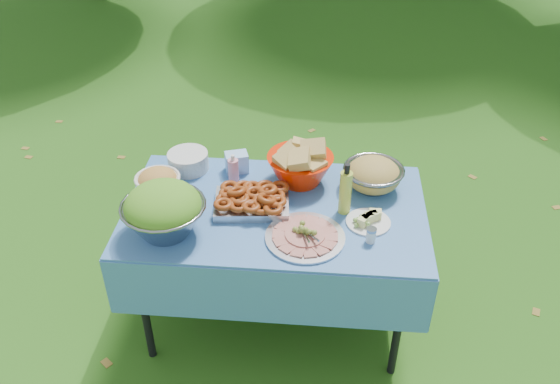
# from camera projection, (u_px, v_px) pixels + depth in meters

# --- Properties ---
(ground) EXTENTS (80.00, 80.00, 0.00)m
(ground) POSITION_uv_depth(u_px,v_px,m) (276.00, 316.00, 3.33)
(ground) COLOR #15370A
(ground) RESTS_ON ground
(picnic_table) EXTENTS (1.46, 0.86, 0.76)m
(picnic_table) POSITION_uv_depth(u_px,v_px,m) (275.00, 266.00, 3.11)
(picnic_table) COLOR #73A0DE
(picnic_table) RESTS_ON ground
(salad_bowl) EXTENTS (0.43, 0.43, 0.25)m
(salad_bowl) POSITION_uv_depth(u_px,v_px,m) (163.00, 210.00, 2.66)
(salad_bowl) COLOR gray
(salad_bowl) RESTS_ON picnic_table
(pasta_bowl_white) EXTENTS (0.22, 0.22, 0.12)m
(pasta_bowl_white) POSITION_uv_depth(u_px,v_px,m) (158.00, 181.00, 2.97)
(pasta_bowl_white) COLOR silver
(pasta_bowl_white) RESTS_ON picnic_table
(plate_stack) EXTENTS (0.25, 0.25, 0.10)m
(plate_stack) POSITION_uv_depth(u_px,v_px,m) (188.00, 161.00, 3.14)
(plate_stack) COLOR silver
(plate_stack) RESTS_ON picnic_table
(wipes_box) EXTENTS (0.14, 0.12, 0.11)m
(wipes_box) POSITION_uv_depth(u_px,v_px,m) (237.00, 162.00, 3.13)
(wipes_box) COLOR #95C6FB
(wipes_box) RESTS_ON picnic_table
(sanitizer_bottle) EXTENTS (0.06, 0.06, 0.16)m
(sanitizer_bottle) POSITION_uv_depth(u_px,v_px,m) (233.00, 168.00, 3.03)
(sanitizer_bottle) COLOR pink
(sanitizer_bottle) RESTS_ON picnic_table
(bread_bowl) EXTENTS (0.34, 0.34, 0.23)m
(bread_bowl) POSITION_uv_depth(u_px,v_px,m) (300.00, 162.00, 3.01)
(bread_bowl) COLOR red
(bread_bowl) RESTS_ON picnic_table
(pasta_bowl_steel) EXTENTS (0.40, 0.40, 0.16)m
(pasta_bowl_steel) POSITION_uv_depth(u_px,v_px,m) (373.00, 174.00, 2.98)
(pasta_bowl_steel) COLOR gray
(pasta_bowl_steel) RESTS_ON picnic_table
(fried_tray) EXTENTS (0.38, 0.29, 0.08)m
(fried_tray) POSITION_uv_depth(u_px,v_px,m) (252.00, 200.00, 2.87)
(fried_tray) COLOR #B2B2B7
(fried_tray) RESTS_ON picnic_table
(charcuterie_platter) EXTENTS (0.39, 0.39, 0.08)m
(charcuterie_platter) POSITION_uv_depth(u_px,v_px,m) (305.00, 231.00, 2.68)
(charcuterie_platter) COLOR #BBBBC2
(charcuterie_platter) RESTS_ON picnic_table
(oil_bottle) EXTENTS (0.06, 0.06, 0.27)m
(oil_bottle) POSITION_uv_depth(u_px,v_px,m) (346.00, 189.00, 2.79)
(oil_bottle) COLOR #B7C83C
(oil_bottle) RESTS_ON picnic_table
(cheese_plate) EXTENTS (0.25, 0.25, 0.06)m
(cheese_plate) POSITION_uv_depth(u_px,v_px,m) (369.00, 218.00, 2.78)
(cheese_plate) COLOR silver
(cheese_plate) RESTS_ON picnic_table
(shaker) EXTENTS (0.06, 0.06, 0.07)m
(shaker) POSITION_uv_depth(u_px,v_px,m) (371.00, 235.00, 2.66)
(shaker) COLOR silver
(shaker) RESTS_ON picnic_table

